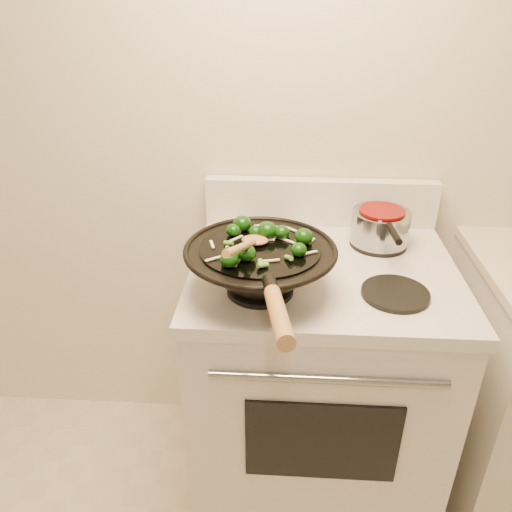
{
  "coord_description": "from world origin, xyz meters",
  "views": [
    {
      "loc": [
        -0.12,
        -0.12,
        1.64
      ],
      "look_at": [
        -0.19,
        1.02,
        1.03
      ],
      "focal_mm": 35.0,
      "sensor_mm": 36.0,
      "label": 1
    }
  ],
  "objects": [
    {
      "name": "saucepan",
      "position": [
        0.18,
        1.32,
        0.99
      ],
      "size": [
        0.18,
        0.29,
        0.11
      ],
      "color": "gray",
      "rests_on": "stove"
    },
    {
      "name": "stirfry",
      "position": [
        -0.19,
        1.02,
        1.07
      ],
      "size": [
        0.28,
        0.27,
        0.05
      ],
      "color": "#0C3508",
      "rests_on": "wok"
    },
    {
      "name": "wok",
      "position": [
        -0.18,
        1.02,
        1.0
      ],
      "size": [
        0.4,
        0.66,
        0.19
      ],
      "color": "black",
      "rests_on": "stove"
    },
    {
      "name": "stove",
      "position": [
        -0.0,
        1.17,
        0.47
      ],
      "size": [
        0.78,
        0.67,
        1.08
      ],
      "color": "silver",
      "rests_on": "ground"
    },
    {
      "name": "wooden_spoon",
      "position": [
        -0.21,
        0.96,
        1.09
      ],
      "size": [
        0.09,
        0.32,
        0.13
      ],
      "color": "#9D6D3E",
      "rests_on": "wok"
    }
  ]
}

